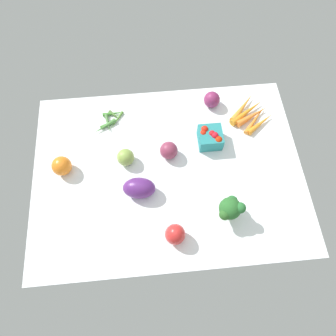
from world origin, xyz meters
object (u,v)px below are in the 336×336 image
(carrot_bunch, at_px, (250,114))
(red_onion_near_basket, at_px, (169,150))
(broccoli_head, at_px, (230,209))
(berry_basket, at_px, (210,137))
(red_onion_center, at_px, (212,100))
(heirloom_tomato_green, at_px, (126,157))
(heirloom_tomato_orange, at_px, (62,166))
(okra_pile, at_px, (110,121))
(bell_pepper_red, at_px, (176,234))
(eggplant, at_px, (139,188))

(carrot_bunch, xyz_separation_m, red_onion_near_basket, (0.36, 0.15, 0.02))
(broccoli_head, distance_m, berry_basket, 0.31)
(carrot_bunch, bearing_deg, red_onion_center, -26.26)
(broccoli_head, bearing_deg, heirloom_tomato_green, -35.29)
(heirloom_tomato_orange, xyz_separation_m, broccoli_head, (-0.60, 0.23, 0.03))
(red_onion_near_basket, relative_size, red_onion_center, 1.03)
(okra_pile, xyz_separation_m, carrot_bunch, (-0.58, 0.02, 0.01))
(bell_pepper_red, distance_m, berry_basket, 0.41)
(heirloom_tomato_green, bearing_deg, eggplant, 108.77)
(eggplant, height_order, carrot_bunch, eggplant)
(broccoli_head, relative_size, berry_basket, 1.20)
(red_onion_near_basket, xyz_separation_m, heirloom_tomato_green, (0.17, 0.01, -0.00))
(okra_pile, relative_size, berry_basket, 1.42)
(carrot_bunch, relative_size, berry_basket, 2.23)
(carrot_bunch, height_order, heirloom_tomato_green, heirloom_tomato_green)
(carrot_bunch, bearing_deg, berry_basket, 29.76)
(broccoli_head, xyz_separation_m, berry_basket, (0.02, -0.31, -0.03))
(eggplant, xyz_separation_m, broccoli_head, (-0.31, 0.12, 0.03))
(bell_pepper_red, bearing_deg, heirloom_tomato_orange, -36.58)
(bell_pepper_red, height_order, broccoli_head, broccoli_head)
(heirloom_tomato_green, bearing_deg, broccoli_head, 144.71)
(okra_pile, height_order, red_onion_center, red_onion_center)
(broccoli_head, relative_size, red_onion_center, 1.63)
(eggplant, relative_size, berry_basket, 1.31)
(okra_pile, height_order, carrot_bunch, carrot_bunch)
(bell_pepper_red, bearing_deg, eggplant, -57.43)
(heirloom_tomato_orange, height_order, berry_basket, berry_basket)
(heirloom_tomato_orange, distance_m, heirloom_tomato_green, 0.24)
(red_onion_near_basket, bearing_deg, broccoli_head, 125.23)
(bell_pepper_red, height_order, berry_basket, bell_pepper_red)
(heirloom_tomato_orange, bearing_deg, red_onion_near_basket, -175.90)
(heirloom_tomato_orange, distance_m, berry_basket, 0.58)
(heirloom_tomato_green, distance_m, red_onion_center, 0.44)
(eggplant, bearing_deg, red_onion_near_basket, -123.41)
(heirloom_tomato_orange, xyz_separation_m, eggplant, (-0.29, 0.12, 0.00))
(carrot_bunch, xyz_separation_m, heirloom_tomato_green, (0.52, 0.16, 0.02))
(okra_pile, height_order, berry_basket, berry_basket)
(okra_pile, distance_m, bell_pepper_red, 0.55)
(eggplant, relative_size, heirloom_tomato_green, 1.80)
(eggplant, relative_size, carrot_bunch, 0.59)
(red_onion_center, bearing_deg, carrot_bunch, 153.74)
(bell_pepper_red, distance_m, broccoli_head, 0.21)
(bell_pepper_red, distance_m, red_onion_center, 0.59)
(okra_pile, xyz_separation_m, berry_basket, (-0.40, 0.13, 0.03))
(red_onion_center, bearing_deg, heirloom_tomato_orange, 22.52)
(berry_basket, height_order, heirloom_tomato_green, berry_basket)
(red_onion_near_basket, bearing_deg, berry_basket, -165.85)
(eggplant, bearing_deg, carrot_bunch, -141.75)
(okra_pile, xyz_separation_m, eggplant, (-0.11, 0.32, 0.03))
(heirloom_tomato_orange, distance_m, red_onion_near_basket, 0.41)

